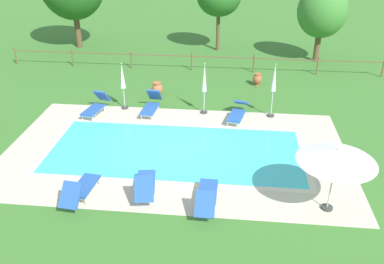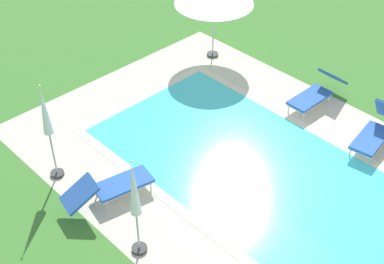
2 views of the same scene
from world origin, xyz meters
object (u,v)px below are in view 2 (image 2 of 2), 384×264
(sun_lounger_north_mid, at_px, (317,92))
(sun_lounger_north_far, at_px, (111,187))
(sun_lounger_south_mid, at_px, (376,131))
(patio_umbrella_closed_row_west, at_px, (135,197))
(patio_umbrella_closed_row_mid_west, at_px, (46,120))

(sun_lounger_north_mid, distance_m, sun_lounger_north_far, 6.34)
(sun_lounger_north_far, relative_size, sun_lounger_south_mid, 1.13)
(sun_lounger_north_mid, xyz_separation_m, sun_lounger_south_mid, (-2.04, 0.36, 0.03))
(sun_lounger_north_mid, relative_size, patio_umbrella_closed_row_west, 0.83)
(sun_lounger_south_mid, height_order, patio_umbrella_closed_row_mid_west, patio_umbrella_closed_row_mid_west)
(sun_lounger_south_mid, bearing_deg, patio_umbrella_closed_row_west, 77.50)
(sun_lounger_north_far, relative_size, patio_umbrella_closed_row_west, 0.88)
(sun_lounger_north_mid, distance_m, sun_lounger_south_mid, 2.07)
(sun_lounger_north_mid, relative_size, sun_lounger_north_far, 0.94)
(sun_lounger_north_mid, height_order, sun_lounger_south_mid, sun_lounger_south_mid)
(patio_umbrella_closed_row_west, relative_size, patio_umbrella_closed_row_mid_west, 0.96)
(sun_lounger_south_mid, bearing_deg, sun_lounger_north_far, 63.30)
(sun_lounger_south_mid, bearing_deg, sun_lounger_north_mid, -10.12)
(sun_lounger_south_mid, xyz_separation_m, patio_umbrella_closed_row_mid_west, (4.48, 6.36, 1.22))
(sun_lounger_south_mid, distance_m, patio_umbrella_closed_row_west, 6.65)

